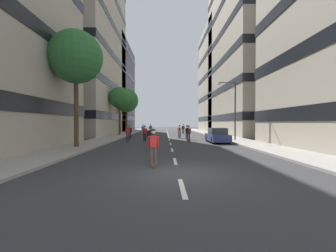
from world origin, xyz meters
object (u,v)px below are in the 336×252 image
Objects in this scene: skater_6 at (130,132)px; skater_3 at (128,133)px; skater_0 at (187,131)px; street_tree_near at (126,101)px; skater_2 at (183,128)px; skater_1 at (153,145)px; skater_4 at (145,132)px; street_tree_far at (76,57)px; street_tree_mid at (120,98)px; parked_car_near at (217,136)px; streetlamp_right at (232,104)px; skater_7 at (143,129)px; skater_9 at (150,136)px; skater_10 at (179,131)px; skater_5 at (151,128)px; skater_8 at (189,132)px.

skater_3 is at bearing -86.08° from skater_6.
street_tree_near is at bearing 123.86° from skater_0.
skater_1 is at bearing -97.17° from skater_2.
street_tree_far is at bearing -129.42° from skater_4.
street_tree_near is 0.88× the size of street_tree_far.
skater_0 and skater_6 have the same top height.
skater_6 is (2.87, -8.64, -4.97)m from street_tree_mid.
skater_3 is (3.06, 6.45, -6.29)m from street_tree_far.
skater_1 is 14.51m from skater_3.
parked_car_near is 0.68× the size of streetlamp_right.
skater_3 and skater_7 have the same top height.
parked_car_near is 8.17m from skater_9.
street_tree_mid is 17.83m from street_tree_far.
skater_2 is (3.98, 31.62, 0.03)m from skater_1.
skater_3 is at bearing -138.34° from skater_10.
street_tree_near is 16.14m from skater_10.
skater_5 is 18.54m from skater_8.
skater_2 is at bearing 78.97° from skater_9.
skater_4 is at bearing -67.12° from street_tree_mid.
skater_9 is (-3.79, -5.99, -0.03)m from skater_8.
skater_9 is (2.48, -19.99, -0.03)m from skater_7.
skater_0 is at bearing 87.89° from skater_8.
streetlamp_right is 3.65× the size of skater_6.
skater_1 and skater_4 have the same top height.
skater_2 is (0.72, 14.50, 0.00)m from skater_0.
skater_9 is (5.91, 0.25, -6.29)m from street_tree_far.
street_tree_mid is (-12.52, 12.75, 5.26)m from parked_car_near.
street_tree_far is (-0.00, -24.13, 1.14)m from street_tree_near.
skater_6 is at bearing -96.22° from skater_5.
skater_2 is at bearing 72.74° from skater_4.
streetlamp_right reaches higher than skater_4.
skater_10 is at bearing 108.42° from skater_0.
skater_5 is at bearing 54.29° from street_tree_mid.
streetlamp_right is at bearing 9.21° from skater_8.
skater_6 is (-7.66, -14.86, -0.03)m from skater_2.
skater_5 is at bearing 120.76° from streetlamp_right.
street_tree_far is at bearing -115.36° from skater_3.
skater_7 is at bearing 87.17° from skater_6.
skater_2 is 1.00× the size of skater_10.
skater_0 and skater_4 have the same top height.
street_tree_mid is at bearing 143.68° from streetlamp_right.
street_tree_mid is at bearing 139.86° from skater_0.
street_tree_far is 5.23× the size of skater_5.
street_tree_near is 4.63× the size of skater_7.
skater_1 is 1.00× the size of skater_2.
street_tree_far is at bearing -177.62° from skater_9.
skater_1 and skater_7 have the same top height.
streetlamp_right is 10.20m from skater_4.
skater_0 is 1.00× the size of skater_1.
skater_4 is 7.07m from skater_10.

